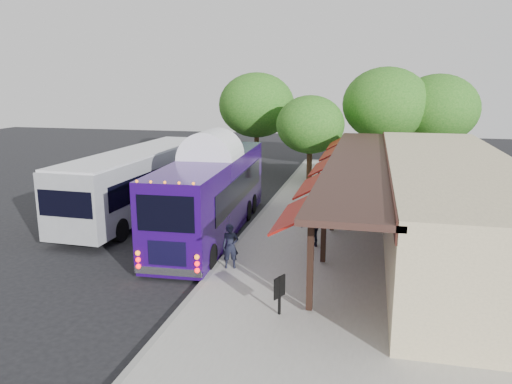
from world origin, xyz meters
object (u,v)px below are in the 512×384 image
Objects in this scene: ped_d at (326,171)px; city_bus at (140,179)px; ped_a at (230,246)px; ped_c at (314,226)px; coach_bus at (212,190)px; ped_b at (326,191)px; sign_board at (279,289)px.

city_bus is at bearing 70.19° from ped_d.
ped_a is at bearing 107.35° from ped_d.
city_bus is at bearing -40.35° from ped_c.
coach_bus is 6.79× the size of ped_c.
coach_bus reaches higher than city_bus.
sign_board is (-0.21, -12.14, -0.21)m from ped_b.
ped_c is 12.18m from ped_d.
ped_d reaches higher than ped_c.
city_bus is 9.85m from ped_c.
coach_bus is at bearing -24.51° from city_bus.
coach_bus is at bearing -34.47° from ped_c.
ped_a reaches higher than sign_board.
ped_c is at bearing -17.52° from coach_bus.
sign_board is at bearing -61.88° from coach_bus.
ped_b reaches higher than ped_c.
city_bus is 9.50m from ped_b.
ped_d reaches higher than sign_board.
coach_bus is 4.92m from ped_c.
coach_bus is at bearing 100.06° from ped_a.
sign_board is at bearing 100.10° from ped_b.
ped_c is at bearing 112.13° from sign_board.
coach_bus is 6.44× the size of ped_d.
coach_bus reaches higher than ped_c.
coach_bus is 0.94× the size of city_bus.
ped_d is at bearing 115.72° from sign_board.
ped_c reaches higher than sign_board.
ped_c is 0.95× the size of ped_d.
coach_bus is at bearing 56.72° from ped_b.
ped_b reaches higher than sign_board.
ped_d is (3.99, 10.92, -0.92)m from coach_bus.
ped_d is at bearing -73.13° from ped_b.
ped_a is 15.29m from ped_d.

